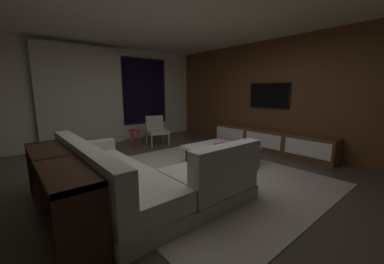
% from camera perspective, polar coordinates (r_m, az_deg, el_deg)
% --- Properties ---
extents(floor, '(9.20, 9.20, 0.00)m').
position_cam_1_polar(floor, '(3.91, -2.59, -11.65)').
color(floor, '#473D33').
extents(back_wall_with_window, '(6.60, 0.30, 2.70)m').
position_cam_1_polar(back_wall_with_window, '(6.84, -22.14, 8.56)').
color(back_wall_with_window, beige).
rests_on(back_wall_with_window, floor).
extents(media_wall, '(0.12, 7.80, 2.70)m').
position_cam_1_polar(media_wall, '(6.00, 21.40, 8.54)').
color(media_wall, brown).
rests_on(media_wall, floor).
extents(ceiling, '(8.20, 8.20, 0.00)m').
position_cam_1_polar(ceiling, '(3.83, -2.97, 29.14)').
color(ceiling, beige).
extents(area_rug, '(3.20, 3.80, 0.01)m').
position_cam_1_polar(area_rug, '(4.05, 2.29, -10.78)').
color(area_rug, '#ADA391').
rests_on(area_rug, floor).
extents(sectional_couch, '(1.98, 2.50, 0.82)m').
position_cam_1_polar(sectional_couch, '(3.19, -13.44, -11.51)').
color(sectional_couch, gray).
rests_on(sectional_couch, floor).
extents(coffee_table, '(1.16, 1.16, 0.36)m').
position_cam_1_polar(coffee_table, '(4.65, 7.08, -5.66)').
color(coffee_table, black).
rests_on(coffee_table, floor).
extents(book_stack_on_coffee_table, '(0.29, 0.18, 0.09)m').
position_cam_1_polar(book_stack_on_coffee_table, '(4.51, 7.61, -3.28)').
color(book_stack_on_coffee_table, '#9CC798').
rests_on(book_stack_on_coffee_table, coffee_table).
extents(accent_chair_near_window, '(0.66, 0.67, 0.78)m').
position_cam_1_polar(accent_chair_near_window, '(6.33, -8.97, 0.84)').
color(accent_chair_near_window, '#B2ADA0').
rests_on(accent_chair_near_window, floor).
extents(side_stool, '(0.32, 0.32, 0.46)m').
position_cam_1_polar(side_stool, '(6.13, -14.34, -0.23)').
color(side_stool, red).
rests_on(side_stool, floor).
extents(media_console, '(0.46, 3.10, 0.52)m').
position_cam_1_polar(media_console, '(5.90, 18.91, -2.08)').
color(media_console, brown).
rests_on(media_console, floor).
extents(mounted_tv, '(0.05, 1.07, 0.62)m').
position_cam_1_polar(mounted_tv, '(6.03, 18.80, 8.70)').
color(mounted_tv, black).
extents(console_table_behind_couch, '(0.40, 2.10, 0.74)m').
position_cam_1_polar(console_table_behind_couch, '(3.01, -30.71, -11.52)').
color(console_table_behind_couch, black).
rests_on(console_table_behind_couch, floor).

